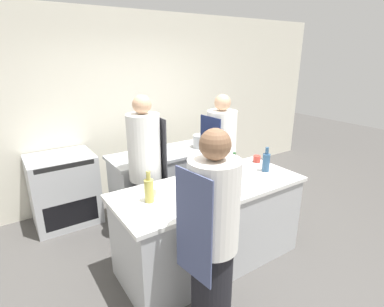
{
  "coord_description": "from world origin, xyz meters",
  "views": [
    {
      "loc": [
        -1.72,
        -2.22,
        2.21
      ],
      "look_at": [
        0.0,
        0.35,
        1.16
      ],
      "focal_mm": 28.0,
      "sensor_mm": 36.0,
      "label": 1
    }
  ],
  "objects": [
    {
      "name": "prep_counter",
      "position": [
        0.0,
        0.0,
        0.46
      ],
      "size": [
        2.02,
        0.84,
        0.91
      ],
      "color": "#B7BABC",
      "rests_on": "ground_plane"
    },
    {
      "name": "bottle_sauce",
      "position": [
        -0.16,
        -0.34,
        1.01
      ],
      "size": [
        0.08,
        0.08,
        0.24
      ],
      "color": "#5B2319",
      "rests_on": "prep_counter"
    },
    {
      "name": "bowl_prep_small",
      "position": [
        -0.54,
        0.14,
        0.96
      ],
      "size": [
        0.18,
        0.18,
        0.09
      ],
      "color": "white",
      "rests_on": "prep_counter"
    },
    {
      "name": "bottle_vinegar",
      "position": [
        0.43,
        0.14,
        1.01
      ],
      "size": [
        0.08,
        0.08,
        0.24
      ],
      "color": "#19471E",
      "rests_on": "prep_counter"
    },
    {
      "name": "ground_plane",
      "position": [
        0.0,
        0.0,
        0.0
      ],
      "size": [
        16.0,
        16.0,
        0.0
      ],
      "primitive_type": "plane",
      "color": "#4C4947"
    },
    {
      "name": "bottle_water",
      "position": [
        0.19,
        0.34,
        0.99
      ],
      "size": [
        0.07,
        0.07,
        0.21
      ],
      "color": "silver",
      "rests_on": "prep_counter"
    },
    {
      "name": "stockpot",
      "position": [
        0.69,
        1.13,
        1.0
      ],
      "size": [
        0.25,
        0.25,
        0.18
      ],
      "color": "#B7BABC",
      "rests_on": "pass_counter"
    },
    {
      "name": "bottle_olive_oil",
      "position": [
        -0.22,
        0.09,
        0.98
      ],
      "size": [
        0.06,
        0.06,
        0.19
      ],
      "color": "black",
      "rests_on": "prep_counter"
    },
    {
      "name": "cup",
      "position": [
        0.9,
        0.24,
        0.95
      ],
      "size": [
        0.09,
        0.09,
        0.08
      ],
      "color": "#B2382D",
      "rests_on": "prep_counter"
    },
    {
      "name": "pass_counter",
      "position": [
        0.24,
        1.22,
        0.46
      ],
      "size": [
        1.74,
        0.66,
        0.91
      ],
      "color": "#B7BABC",
      "rests_on": "ground_plane"
    },
    {
      "name": "cutting_board",
      "position": [
        0.46,
        -0.19,
        0.92
      ],
      "size": [
        0.34,
        0.2,
        0.01
      ],
      "color": "white",
      "rests_on": "prep_counter"
    },
    {
      "name": "bottle_wine",
      "position": [
        -0.68,
        0.04,
        1.03
      ],
      "size": [
        0.09,
        0.09,
        0.3
      ],
      "color": "#B2A84C",
      "rests_on": "prep_counter"
    },
    {
      "name": "bottle_cooking_oil",
      "position": [
        0.76,
        -0.03,
        1.03
      ],
      "size": [
        0.08,
        0.08,
        0.29
      ],
      "color": "#2D5175",
      "rests_on": "prep_counter"
    },
    {
      "name": "bowl_ceramic_blue",
      "position": [
        -0.3,
        -0.16,
        0.95
      ],
      "size": [
        0.22,
        0.22,
        0.07
      ],
      "color": "white",
      "rests_on": "prep_counter"
    },
    {
      "name": "chef_at_stove",
      "position": [
        -0.39,
        0.73,
        0.9
      ],
      "size": [
        0.39,
        0.37,
        1.79
      ],
      "rotation": [
        0.0,
        0.0,
        -1.61
      ],
      "color": "black",
      "rests_on": "ground_plane"
    },
    {
      "name": "chef_at_prep_near",
      "position": [
        -0.51,
        -0.7,
        0.86
      ],
      "size": [
        0.42,
        0.4,
        1.73
      ],
      "rotation": [
        0.0,
        0.0,
        1.71
      ],
      "color": "black",
      "rests_on": "ground_plane"
    },
    {
      "name": "wall_back",
      "position": [
        0.0,
        2.13,
        1.4
      ],
      "size": [
        8.0,
        0.06,
        2.8
      ],
      "color": "silver",
      "rests_on": "ground_plane"
    },
    {
      "name": "bowl_mixing_large",
      "position": [
        0.09,
        -0.13,
        0.94
      ],
      "size": [
        0.27,
        0.27,
        0.06
      ],
      "color": "#B7BABC",
      "rests_on": "prep_counter"
    },
    {
      "name": "chef_at_pass_far",
      "position": [
        0.62,
        0.61,
        0.86
      ],
      "size": [
        0.4,
        0.38,
        1.73
      ],
      "rotation": [
        0.0,
        0.0,
        1.64
      ],
      "color": "black",
      "rests_on": "ground_plane"
    },
    {
      "name": "oven_range",
      "position": [
        -1.12,
        1.75,
        0.47
      ],
      "size": [
        0.81,
        0.66,
        0.94
      ],
      "color": "#B7BABC",
      "rests_on": "ground_plane"
    }
  ]
}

